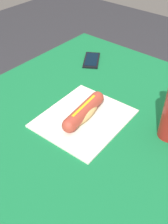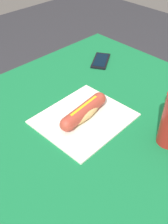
{
  "view_description": "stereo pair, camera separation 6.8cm",
  "coord_description": "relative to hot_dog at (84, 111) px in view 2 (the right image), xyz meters",
  "views": [
    {
      "loc": [
        0.49,
        0.37,
        1.32
      ],
      "look_at": [
        -0.01,
        -0.04,
        0.78
      ],
      "focal_mm": 42.52,
      "sensor_mm": 36.0,
      "label": 1
    },
    {
      "loc": [
        0.44,
        0.42,
        1.32
      ],
      "look_at": [
        -0.01,
        -0.04,
        0.78
      ],
      "focal_mm": 42.52,
      "sensor_mm": 36.0,
      "label": 2
    }
  ],
  "objects": [
    {
      "name": "dining_table",
      "position": [
        0.01,
        0.04,
        -0.17
      ],
      "size": [
        1.07,
        0.96,
        0.75
      ],
      "color": "brown",
      "rests_on": "ground"
    },
    {
      "name": "paper_wrapper",
      "position": [
        0.0,
        0.0,
        -0.03
      ],
      "size": [
        0.3,
        0.26,
        0.01
      ],
      "primitive_type": "cube",
      "rotation": [
        0.0,
        0.0,
        0.04
      ],
      "color": "silver",
      "rests_on": "dining_table"
    },
    {
      "name": "hot_dog",
      "position": [
        0.0,
        0.0,
        0.0
      ],
      "size": [
        0.21,
        0.07,
        0.05
      ],
      "color": "#DBB26B",
      "rests_on": "paper_wrapper"
    },
    {
      "name": "cell_phone",
      "position": [
        -0.32,
        -0.22,
        -0.03
      ],
      "size": [
        0.15,
        0.13,
        0.01
      ],
      "color": "black",
      "rests_on": "dining_table"
    }
  ]
}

